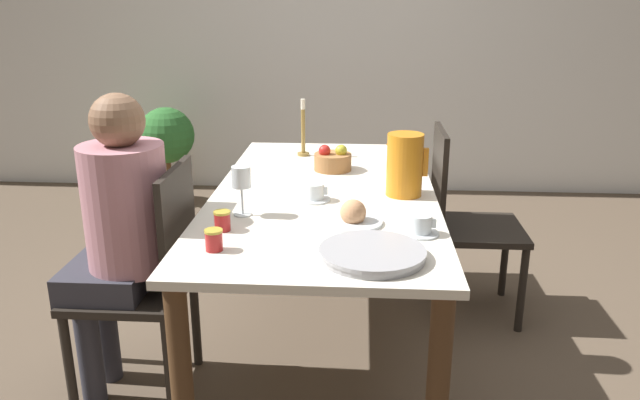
{
  "coord_description": "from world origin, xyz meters",
  "views": [
    {
      "loc": [
        0.14,
        -2.43,
        1.49
      ],
      "look_at": [
        0.0,
        -0.26,
        0.78
      ],
      "focal_mm": 35.0,
      "sensor_mm": 36.0,
      "label": 1
    }
  ],
  "objects_px": {
    "serving_tray": "(372,254)",
    "jam_jar_amber": "(214,239)",
    "red_pitcher": "(405,165)",
    "teacup_near_person": "(421,226)",
    "chair_opposite": "(463,219)",
    "fruit_bowl": "(333,160)",
    "person_seated": "(119,225)",
    "jam_jar_red": "(222,220)",
    "potted_plant": "(167,145)",
    "candlestick_tall": "(303,134)",
    "chair_person_side": "(149,278)",
    "teacup_across": "(315,193)",
    "wine_glass_water": "(241,179)",
    "bread_plate": "(353,216)"
  },
  "relations": [
    {
      "from": "red_pitcher",
      "to": "wine_glass_water",
      "type": "height_order",
      "value": "red_pitcher"
    },
    {
      "from": "wine_glass_water",
      "to": "fruit_bowl",
      "type": "bearing_deg",
      "value": 64.93
    },
    {
      "from": "wine_glass_water",
      "to": "teacup_across",
      "type": "relative_size",
      "value": 1.45
    },
    {
      "from": "candlestick_tall",
      "to": "person_seated",
      "type": "bearing_deg",
      "value": -121.1
    },
    {
      "from": "red_pitcher",
      "to": "fruit_bowl",
      "type": "relative_size",
      "value": 1.46
    },
    {
      "from": "bread_plate",
      "to": "candlestick_tall",
      "type": "xyz_separation_m",
      "value": [
        -0.26,
        0.97,
        0.08
      ]
    },
    {
      "from": "wine_glass_water",
      "to": "bread_plate",
      "type": "xyz_separation_m",
      "value": [
        0.4,
        -0.07,
        -0.11
      ]
    },
    {
      "from": "teacup_across",
      "to": "jam_jar_amber",
      "type": "bearing_deg",
      "value": -117.95
    },
    {
      "from": "teacup_near_person",
      "to": "candlestick_tall",
      "type": "height_order",
      "value": "candlestick_tall"
    },
    {
      "from": "candlestick_tall",
      "to": "wine_glass_water",
      "type": "bearing_deg",
      "value": -98.75
    },
    {
      "from": "person_seated",
      "to": "serving_tray",
      "type": "distance_m",
      "value": 0.96
    },
    {
      "from": "bread_plate",
      "to": "potted_plant",
      "type": "bearing_deg",
      "value": 120.81
    },
    {
      "from": "teacup_near_person",
      "to": "jam_jar_red",
      "type": "relative_size",
      "value": 1.84
    },
    {
      "from": "red_pitcher",
      "to": "fruit_bowl",
      "type": "bearing_deg",
      "value": 130.28
    },
    {
      "from": "red_pitcher",
      "to": "candlestick_tall",
      "type": "distance_m",
      "value": 0.78
    },
    {
      "from": "teacup_near_person",
      "to": "chair_opposite",
      "type": "bearing_deg",
      "value": 71.41
    },
    {
      "from": "wine_glass_water",
      "to": "serving_tray",
      "type": "xyz_separation_m",
      "value": [
        0.47,
        -0.37,
        -0.12
      ]
    },
    {
      "from": "person_seated",
      "to": "wine_glass_water",
      "type": "bearing_deg",
      "value": -82.24
    },
    {
      "from": "fruit_bowl",
      "to": "person_seated",
      "type": "bearing_deg",
      "value": -136.69
    },
    {
      "from": "jam_jar_red",
      "to": "potted_plant",
      "type": "distance_m",
      "value": 2.66
    },
    {
      "from": "chair_opposite",
      "to": "bread_plate",
      "type": "relative_size",
      "value": 4.38
    },
    {
      "from": "teacup_across",
      "to": "fruit_bowl",
      "type": "distance_m",
      "value": 0.45
    },
    {
      "from": "candlestick_tall",
      "to": "potted_plant",
      "type": "height_order",
      "value": "candlestick_tall"
    },
    {
      "from": "person_seated",
      "to": "serving_tray",
      "type": "height_order",
      "value": "person_seated"
    },
    {
      "from": "teacup_near_person",
      "to": "red_pitcher",
      "type": "bearing_deg",
      "value": 93.96
    },
    {
      "from": "candlestick_tall",
      "to": "potted_plant",
      "type": "bearing_deg",
      "value": 129.45
    },
    {
      "from": "person_seated",
      "to": "teacup_near_person",
      "type": "bearing_deg",
      "value": -94.92
    },
    {
      "from": "serving_tray",
      "to": "jam_jar_amber",
      "type": "height_order",
      "value": "jam_jar_amber"
    },
    {
      "from": "jam_jar_red",
      "to": "bread_plate",
      "type": "bearing_deg",
      "value": 12.12
    },
    {
      "from": "red_pitcher",
      "to": "teacup_near_person",
      "type": "distance_m",
      "value": 0.45
    },
    {
      "from": "jam_jar_red",
      "to": "candlestick_tall",
      "type": "height_order",
      "value": "candlestick_tall"
    },
    {
      "from": "potted_plant",
      "to": "teacup_near_person",
      "type": "bearing_deg",
      "value": -56.25
    },
    {
      "from": "teacup_across",
      "to": "teacup_near_person",
      "type": "bearing_deg",
      "value": -41.74
    },
    {
      "from": "fruit_bowl",
      "to": "candlestick_tall",
      "type": "xyz_separation_m",
      "value": [
        -0.16,
        0.27,
        0.06
      ]
    },
    {
      "from": "fruit_bowl",
      "to": "potted_plant",
      "type": "distance_m",
      "value": 2.13
    },
    {
      "from": "candlestick_tall",
      "to": "chair_person_side",
      "type": "bearing_deg",
      "value": -117.46
    },
    {
      "from": "chair_person_side",
      "to": "teacup_across",
      "type": "bearing_deg",
      "value": -68.87
    },
    {
      "from": "chair_opposite",
      "to": "fruit_bowl",
      "type": "distance_m",
      "value": 0.68
    },
    {
      "from": "chair_opposite",
      "to": "jam_jar_amber",
      "type": "bearing_deg",
      "value": -42.56
    },
    {
      "from": "person_seated",
      "to": "fruit_bowl",
      "type": "bearing_deg",
      "value": -46.69
    },
    {
      "from": "bread_plate",
      "to": "jam_jar_red",
      "type": "height_order",
      "value": "bread_plate"
    },
    {
      "from": "wine_glass_water",
      "to": "bread_plate",
      "type": "height_order",
      "value": "wine_glass_water"
    },
    {
      "from": "teacup_across",
      "to": "chair_opposite",
      "type": "bearing_deg",
      "value": 37.15
    },
    {
      "from": "chair_opposite",
      "to": "jam_jar_amber",
      "type": "height_order",
      "value": "chair_opposite"
    },
    {
      "from": "chair_person_side",
      "to": "red_pitcher",
      "type": "height_order",
      "value": "red_pitcher"
    },
    {
      "from": "teacup_near_person",
      "to": "candlestick_tall",
      "type": "distance_m",
      "value": 1.17
    },
    {
      "from": "person_seated",
      "to": "fruit_bowl",
      "type": "relative_size",
      "value": 6.88
    },
    {
      "from": "jam_jar_amber",
      "to": "chair_opposite",
      "type": "bearing_deg",
      "value": 47.44
    },
    {
      "from": "teacup_near_person",
      "to": "jam_jar_red",
      "type": "bearing_deg",
      "value": -179.33
    },
    {
      "from": "chair_opposite",
      "to": "jam_jar_red",
      "type": "xyz_separation_m",
      "value": [
        -0.96,
        -0.85,
        0.28
      ]
    }
  ]
}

